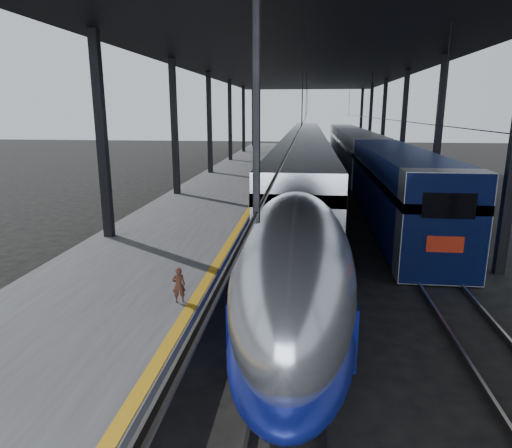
# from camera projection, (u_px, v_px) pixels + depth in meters

# --- Properties ---
(ground) EXTENTS (160.00, 160.00, 0.00)m
(ground) POSITION_uv_depth(u_px,v_px,m) (227.00, 318.00, 13.63)
(ground) COLOR black
(ground) RESTS_ON ground
(platform) EXTENTS (6.00, 80.00, 1.00)m
(platform) POSITION_uv_depth(u_px,v_px,m) (227.00, 189.00, 33.17)
(platform) COLOR #4C4C4F
(platform) RESTS_ON ground
(yellow_strip) EXTENTS (0.30, 80.00, 0.01)m
(yellow_strip) POSITION_uv_depth(u_px,v_px,m) (266.00, 182.00, 32.75)
(yellow_strip) COLOR orange
(yellow_strip) RESTS_ON platform
(rails) EXTENTS (6.52, 80.00, 0.16)m
(rails) POSITION_uv_depth(u_px,v_px,m) (338.00, 197.00, 32.40)
(rails) COLOR slate
(rails) RESTS_ON ground
(canopy) EXTENTS (18.00, 75.00, 9.47)m
(canopy) POSITION_uv_depth(u_px,v_px,m) (305.00, 63.00, 30.50)
(canopy) COLOR black
(canopy) RESTS_ON ground
(tgv_train) EXTENTS (2.97, 65.20, 4.26)m
(tgv_train) POSITION_uv_depth(u_px,v_px,m) (305.00, 161.00, 37.44)
(tgv_train) COLOR #B8BBC0
(tgv_train) RESTS_ON ground
(second_train) EXTENTS (2.94, 56.05, 4.04)m
(second_train) POSITION_uv_depth(u_px,v_px,m) (360.00, 155.00, 41.78)
(second_train) COLOR navy
(second_train) RESTS_ON ground
(child) EXTENTS (0.41, 0.34, 0.98)m
(child) POSITION_uv_depth(u_px,v_px,m) (179.00, 285.00, 12.22)
(child) COLOR #4A2518
(child) RESTS_ON platform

